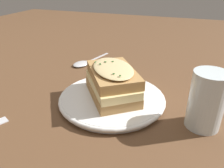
% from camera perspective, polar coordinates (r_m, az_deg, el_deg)
% --- Properties ---
extents(ground_plane, '(2.40, 2.40, 0.00)m').
position_cam_1_polar(ground_plane, '(0.55, 3.38, -3.97)').
color(ground_plane, brown).
extents(dinner_plate, '(0.25, 0.25, 0.02)m').
position_cam_1_polar(dinner_plate, '(0.53, 0.00, -3.80)').
color(dinner_plate, white).
rests_on(dinner_plate, ground_plane).
extents(sandwich, '(0.19, 0.17, 0.08)m').
position_cam_1_polar(sandwich, '(0.51, 0.11, 0.60)').
color(sandwich, '#B2844C').
rests_on(sandwich, dinner_plate).
extents(water_glass, '(0.07, 0.07, 0.12)m').
position_cam_1_polar(water_glass, '(0.46, 23.48, -3.98)').
color(water_glass, silver).
rests_on(water_glass, ground_plane).
extents(spoon, '(0.18, 0.07, 0.01)m').
position_cam_1_polar(spoon, '(0.76, -7.56, 5.43)').
color(spoon, silver).
rests_on(spoon, ground_plane).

